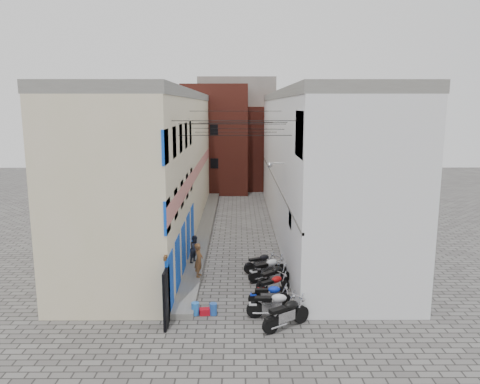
{
  "coord_description": "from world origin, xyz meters",
  "views": [
    {
      "loc": [
        0.13,
        -16.7,
        8.08
      ],
      "look_at": [
        0.25,
        10.82,
        3.0
      ],
      "focal_mm": 35.0,
      "sensor_mm": 36.0,
      "label": 1
    }
  ],
  "objects_px": {
    "person_a": "(199,260)",
    "water_jug_far": "(213,309)",
    "motorcycle_f": "(268,268)",
    "person_b": "(195,249)",
    "motorcycle_b": "(273,303)",
    "motorcycle_e": "(274,276)",
    "motorcycle_g": "(261,262)",
    "motorcycle_d": "(273,284)",
    "water_jug_near": "(195,309)",
    "motorcycle_c": "(270,294)",
    "motorcycle_a": "(286,312)",
    "red_crate": "(205,312)"
  },
  "relations": [
    {
      "from": "motorcycle_f",
      "to": "person_a",
      "type": "distance_m",
      "value": 3.26
    },
    {
      "from": "person_a",
      "to": "red_crate",
      "type": "distance_m",
      "value": 3.7
    },
    {
      "from": "motorcycle_g",
      "to": "water_jug_far",
      "type": "height_order",
      "value": "motorcycle_g"
    },
    {
      "from": "motorcycle_b",
      "to": "motorcycle_d",
      "type": "height_order",
      "value": "motorcycle_b"
    },
    {
      "from": "motorcycle_a",
      "to": "motorcycle_e",
      "type": "relative_size",
      "value": 1.04
    },
    {
      "from": "motorcycle_a",
      "to": "motorcycle_g",
      "type": "distance_m",
      "value": 6.0
    },
    {
      "from": "red_crate",
      "to": "water_jug_far",
      "type": "bearing_deg",
      "value": 0.0
    },
    {
      "from": "person_a",
      "to": "person_b",
      "type": "height_order",
      "value": "person_a"
    },
    {
      "from": "motorcycle_c",
      "to": "motorcycle_f",
      "type": "height_order",
      "value": "motorcycle_f"
    },
    {
      "from": "motorcycle_e",
      "to": "person_b",
      "type": "relative_size",
      "value": 1.47
    },
    {
      "from": "motorcycle_d",
      "to": "motorcycle_c",
      "type": "bearing_deg",
      "value": -46.51
    },
    {
      "from": "motorcycle_b",
      "to": "motorcycle_e",
      "type": "xyz_separation_m",
      "value": [
        0.23,
        3.0,
        -0.01
      ]
    },
    {
      "from": "person_b",
      "to": "motorcycle_a",
      "type": "bearing_deg",
      "value": -117.88
    },
    {
      "from": "motorcycle_a",
      "to": "person_a",
      "type": "relative_size",
      "value": 1.34
    },
    {
      "from": "motorcycle_g",
      "to": "water_jug_near",
      "type": "distance_m",
      "value": 5.57
    },
    {
      "from": "motorcycle_b",
      "to": "red_crate",
      "type": "xyz_separation_m",
      "value": [
        -2.67,
        0.3,
        -0.48
      ]
    },
    {
      "from": "motorcycle_c",
      "to": "motorcycle_d",
      "type": "bearing_deg",
      "value": 167.37
    },
    {
      "from": "motorcycle_g",
      "to": "motorcycle_f",
      "type": "bearing_deg",
      "value": -10.99
    },
    {
      "from": "motorcycle_c",
      "to": "person_b",
      "type": "height_order",
      "value": "person_b"
    },
    {
      "from": "person_a",
      "to": "water_jug_far",
      "type": "height_order",
      "value": "person_a"
    },
    {
      "from": "person_b",
      "to": "water_jug_near",
      "type": "bearing_deg",
      "value": -143.14
    },
    {
      "from": "motorcycle_c",
      "to": "water_jug_far",
      "type": "xyz_separation_m",
      "value": [
        -2.26,
        -0.84,
        -0.27
      ]
    },
    {
      "from": "water_jug_far",
      "to": "red_crate",
      "type": "bearing_deg",
      "value": 180.0
    },
    {
      "from": "motorcycle_b",
      "to": "motorcycle_d",
      "type": "relative_size",
      "value": 1.17
    },
    {
      "from": "person_b",
      "to": "water_jug_near",
      "type": "height_order",
      "value": "person_b"
    },
    {
      "from": "motorcycle_a",
      "to": "person_a",
      "type": "xyz_separation_m",
      "value": [
        -3.6,
        4.7,
        0.43
      ]
    },
    {
      "from": "motorcycle_b",
      "to": "motorcycle_g",
      "type": "bearing_deg",
      "value": -175.65
    },
    {
      "from": "person_a",
      "to": "person_b",
      "type": "bearing_deg",
      "value": 17.46
    },
    {
      "from": "motorcycle_d",
      "to": "person_a",
      "type": "height_order",
      "value": "person_a"
    },
    {
      "from": "motorcycle_f",
      "to": "motorcycle_g",
      "type": "height_order",
      "value": "motorcycle_f"
    },
    {
      "from": "water_jug_far",
      "to": "motorcycle_g",
      "type": "bearing_deg",
      "value": 66.55
    },
    {
      "from": "motorcycle_d",
      "to": "motorcycle_e",
      "type": "xyz_separation_m",
      "value": [
        0.08,
        0.84,
        0.08
      ]
    },
    {
      "from": "motorcycle_c",
      "to": "motorcycle_f",
      "type": "distance_m",
      "value": 2.85
    },
    {
      "from": "person_b",
      "to": "red_crate",
      "type": "bearing_deg",
      "value": -139.48
    },
    {
      "from": "motorcycle_f",
      "to": "water_jug_far",
      "type": "xyz_separation_m",
      "value": [
        -2.37,
        -3.68,
        -0.37
      ]
    },
    {
      "from": "motorcycle_g",
      "to": "person_b",
      "type": "distance_m",
      "value": 3.4
    },
    {
      "from": "motorcycle_e",
      "to": "water_jug_far",
      "type": "relative_size",
      "value": 4.36
    },
    {
      "from": "motorcycle_b",
      "to": "red_crate",
      "type": "height_order",
      "value": "motorcycle_b"
    },
    {
      "from": "person_a",
      "to": "red_crate",
      "type": "height_order",
      "value": "person_a"
    },
    {
      "from": "motorcycle_c",
      "to": "red_crate",
      "type": "height_order",
      "value": "motorcycle_c"
    },
    {
      "from": "motorcycle_g",
      "to": "motorcycle_e",
      "type": "bearing_deg",
      "value": -12.53
    },
    {
      "from": "water_jug_near",
      "to": "red_crate",
      "type": "height_order",
      "value": "water_jug_near"
    },
    {
      "from": "red_crate",
      "to": "water_jug_near",
      "type": "bearing_deg",
      "value": 180.0
    },
    {
      "from": "motorcycle_b",
      "to": "person_b",
      "type": "relative_size",
      "value": 1.5
    },
    {
      "from": "motorcycle_b",
      "to": "motorcycle_e",
      "type": "relative_size",
      "value": 1.01
    },
    {
      "from": "person_b",
      "to": "red_crate",
      "type": "relative_size",
      "value": 3.5
    },
    {
      "from": "motorcycle_g",
      "to": "water_jug_near",
      "type": "height_order",
      "value": "motorcycle_g"
    },
    {
      "from": "person_a",
      "to": "water_jug_near",
      "type": "height_order",
      "value": "person_a"
    },
    {
      "from": "person_b",
      "to": "motorcycle_c",
      "type": "bearing_deg",
      "value": -112.11
    },
    {
      "from": "motorcycle_g",
      "to": "red_crate",
      "type": "xyz_separation_m",
      "value": [
        -2.43,
        -4.81,
        -0.4
      ]
    }
  ]
}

